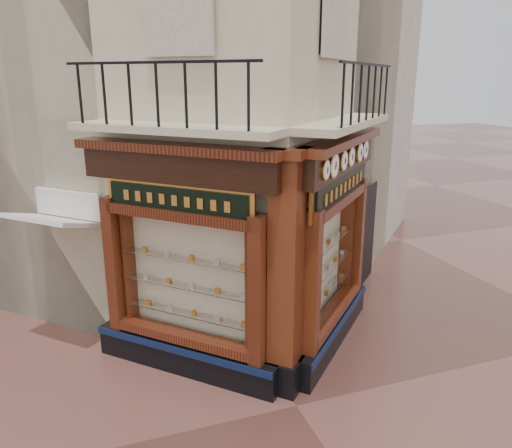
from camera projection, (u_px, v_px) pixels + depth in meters
name	position (u px, v px, depth m)	size (l,w,h in m)	color
ground	(296.00, 406.00, 7.82)	(80.00, 80.00, 0.00)	#4B2A23
main_building	(196.00, 31.00, 11.69)	(8.00, 8.00, 12.00)	beige
neighbour_left	(84.00, 56.00, 13.28)	(8.00, 8.00, 11.00)	beige
neighbour_right	(259.00, 58.00, 14.86)	(8.00, 8.00, 11.00)	beige
shopfront_left	(182.00, 265.00, 8.23)	(2.86, 2.86, 3.98)	black
shopfront_right	(334.00, 246.00, 9.13)	(2.86, 2.86, 3.98)	black
corner_pilaster	(286.00, 279.00, 7.72)	(0.85, 0.85, 3.98)	black
balcony	(265.00, 125.00, 7.97)	(5.94, 2.97, 1.03)	beige
clock_a	(325.00, 170.00, 7.44)	(0.26, 0.26, 0.32)	#B38F3B
clock_b	(334.00, 166.00, 7.80)	(0.33, 0.33, 0.41)	#B38F3B
clock_c	(343.00, 161.00, 8.28)	(0.28, 0.28, 0.35)	#B38F3B
clock_d	(351.00, 157.00, 8.67)	(0.29, 0.29, 0.36)	#B38F3B
clock_e	(359.00, 152.00, 9.19)	(0.30, 0.30, 0.37)	#B38F3B
clock_f	(365.00, 150.00, 9.55)	(0.30, 0.30, 0.37)	#B38F3B
awning	(65.00, 344.00, 9.64)	(1.57, 0.94, 0.08)	white
signboard_left	(177.00, 200.00, 7.84)	(1.98, 1.98, 0.53)	#C28939
signboard_right	(341.00, 187.00, 8.78)	(2.26, 2.26, 0.61)	#C28939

